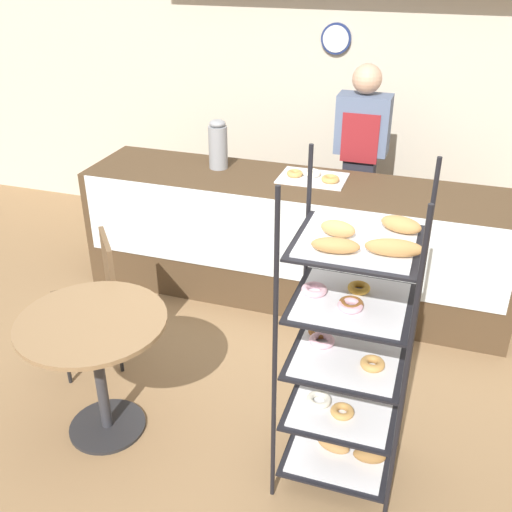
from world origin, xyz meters
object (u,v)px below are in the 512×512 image
object	(u,v)px
cafe_table	(96,348)
donut_tray_counter	(313,177)
coffee_carafe	(218,145)
cafe_chair	(97,289)
pastry_rack	(349,349)
person_worker	(360,162)

from	to	relation	value
cafe_table	donut_tray_counter	size ratio (longest dim) A/B	1.62
coffee_carafe	cafe_chair	bearing A→B (deg)	-103.69
pastry_rack	cafe_table	bearing A→B (deg)	-175.00
cafe_chair	cafe_table	bearing A→B (deg)	-7.54
person_worker	cafe_table	xyz separation A→B (m)	(-0.97, -2.34, -0.35)
person_worker	cafe_table	distance (m)	2.56
pastry_rack	cafe_chair	bearing A→B (deg)	165.11
cafe_table	cafe_chair	size ratio (longest dim) A/B	0.89
person_worker	cafe_chair	bearing A→B (deg)	-126.11
person_worker	coffee_carafe	world-z (taller)	person_worker
pastry_rack	cafe_table	size ratio (longest dim) A/B	2.13
pastry_rack	coffee_carafe	bearing A→B (deg)	127.35
pastry_rack	donut_tray_counter	size ratio (longest dim) A/B	3.45
cafe_table	coffee_carafe	world-z (taller)	coffee_carafe
cafe_table	cafe_chair	xyz separation A→B (m)	(-0.33, 0.55, -0.02)
pastry_rack	coffee_carafe	size ratio (longest dim) A/B	4.49
cafe_chair	donut_tray_counter	xyz separation A→B (m)	(1.05, 1.29, 0.40)
pastry_rack	person_worker	world-z (taller)	person_worker
pastry_rack	cafe_chair	distance (m)	1.71
person_worker	donut_tray_counter	world-z (taller)	person_worker
cafe_chair	coffee_carafe	bearing A→B (deg)	127.44
cafe_table	coffee_carafe	distance (m)	1.92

